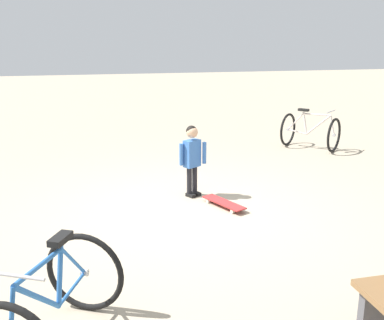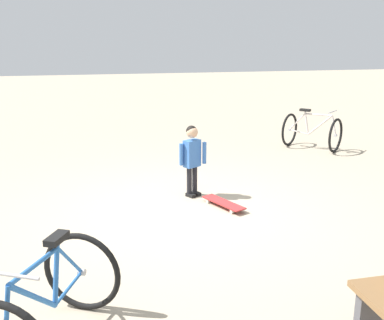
% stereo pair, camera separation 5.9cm
% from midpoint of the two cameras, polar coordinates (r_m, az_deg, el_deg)
% --- Properties ---
extents(ground_plane, '(50.00, 50.00, 0.00)m').
position_cam_midpoint_polar(ground_plane, '(6.15, -0.72, -6.47)').
color(ground_plane, tan).
extents(child_person, '(0.41, 0.26, 1.06)m').
position_cam_midpoint_polar(child_person, '(6.53, 0.27, 0.90)').
color(child_person, black).
rests_on(child_person, ground).
extents(skateboard, '(0.46, 0.74, 0.07)m').
position_cam_midpoint_polar(skateboard, '(6.28, 4.30, -5.46)').
color(skateboard, '#B22D2D').
rests_on(skateboard, ground).
extents(bicycle_near, '(1.13, 1.28, 0.85)m').
position_cam_midpoint_polar(bicycle_near, '(3.63, -17.31, -16.89)').
color(bicycle_near, black).
rests_on(bicycle_near, ground).
extents(bicycle_mid, '(1.22, 1.28, 0.85)m').
position_cam_midpoint_polar(bicycle_mid, '(9.81, 15.16, 3.54)').
color(bicycle_mid, black).
rests_on(bicycle_mid, ground).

